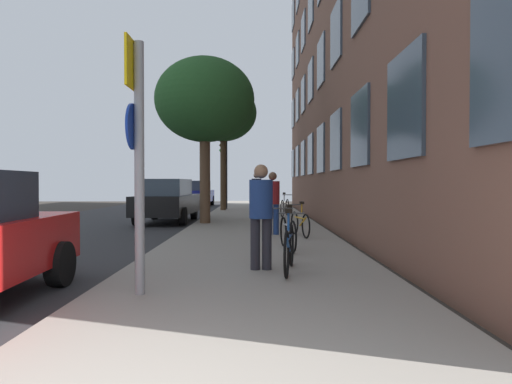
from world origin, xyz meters
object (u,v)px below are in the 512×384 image
(bicycle_3, at_px, (270,216))
(pedestrian_1, at_px, (275,199))
(bicycle_0, at_px, (291,247))
(bicycle_5, at_px, (287,207))
(traffic_light, at_px, (226,160))
(car_2, at_px, (199,193))
(pedestrian_0, at_px, (263,210))
(tree_far, at_px, (225,113))
(bicycle_2, at_px, (302,223))
(bicycle_1, at_px, (290,232))
(bicycle_4, at_px, (275,211))
(sign_post, at_px, (139,145))
(pedestrian_2, at_px, (258,191))
(car_1, at_px, (169,200))
(tree_near, at_px, (207,101))

(bicycle_3, bearing_deg, pedestrian_1, -87.95)
(bicycle_0, relative_size, bicycle_5, 0.96)
(traffic_light, xyz_separation_m, car_2, (-2.06, 4.98, -1.88))
(pedestrian_0, bearing_deg, car_2, 99.65)
(traffic_light, bearing_deg, tree_far, -89.77)
(bicycle_2, xyz_separation_m, pedestrian_0, (-1.05, -4.59, 0.60))
(bicycle_1, distance_m, bicycle_4, 7.20)
(traffic_light, bearing_deg, sign_post, -89.33)
(bicycle_1, bearing_deg, traffic_light, 98.68)
(pedestrian_2, bearing_deg, bicycle_3, -85.92)
(bicycle_2, distance_m, pedestrian_2, 7.43)
(bicycle_3, xyz_separation_m, car_1, (-3.70, 3.23, 0.36))
(tree_far, height_order, bicycle_5, tree_far)
(traffic_light, relative_size, bicycle_0, 2.30)
(bicycle_1, distance_m, bicycle_5, 9.61)
(car_1, bearing_deg, traffic_light, 76.96)
(bicycle_4, distance_m, pedestrian_2, 2.68)
(tree_far, height_order, pedestrian_1, tree_far)
(traffic_light, height_order, pedestrian_2, traffic_light)
(bicycle_3, height_order, pedestrian_2, pedestrian_2)
(sign_post, bearing_deg, pedestrian_2, 83.82)
(bicycle_1, height_order, bicycle_5, bicycle_5)
(tree_far, xyz_separation_m, bicycle_3, (2.04, -9.42, -4.54))
(car_1, bearing_deg, tree_near, -45.06)
(pedestrian_0, bearing_deg, bicycle_3, 87.61)
(pedestrian_1, bearing_deg, bicycle_4, 87.52)
(bicycle_4, bearing_deg, traffic_light, 106.01)
(bicycle_1, height_order, bicycle_2, bicycle_1)
(bicycle_5, bearing_deg, pedestrian_2, 174.36)
(bicycle_2, distance_m, bicycle_5, 7.20)
(tree_near, relative_size, bicycle_3, 3.38)
(tree_near, bearing_deg, pedestrian_2, 61.72)
(bicycle_1, xyz_separation_m, bicycle_5, (0.53, 9.60, 0.02))
(bicycle_4, height_order, pedestrian_2, pedestrian_2)
(pedestrian_0, xyz_separation_m, car_1, (-3.41, 10.23, -0.22))
(tree_far, bearing_deg, traffic_light, 90.23)
(tree_far, relative_size, car_2, 1.58)
(tree_near, xyz_separation_m, car_2, (-1.99, 13.75, -3.44))
(sign_post, relative_size, bicycle_5, 1.80)
(traffic_light, relative_size, pedestrian_0, 2.30)
(bicycle_0, xyz_separation_m, bicycle_4, (0.12, 9.60, -0.02))
(traffic_light, relative_size, tree_far, 0.60)
(bicycle_0, height_order, car_1, car_1)
(bicycle_3, height_order, car_2, car_2)
(traffic_light, distance_m, tree_near, 8.91)
(sign_post, relative_size, pedestrian_1, 1.87)
(traffic_light, relative_size, bicycle_1, 2.36)
(pedestrian_1, height_order, car_2, pedestrian_1)
(bicycle_5, xyz_separation_m, pedestrian_0, (-1.10, -11.79, 0.56))
(tree_near, relative_size, pedestrian_2, 3.11)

